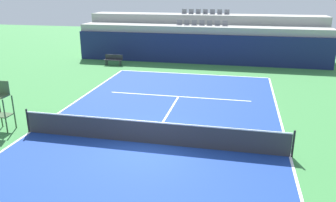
% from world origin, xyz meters
% --- Properties ---
extents(ground_plane, '(80.00, 80.00, 0.00)m').
position_xyz_m(ground_plane, '(0.00, 0.00, 0.00)').
color(ground_plane, '#387A3D').
extents(court_surface, '(11.00, 24.00, 0.01)m').
position_xyz_m(court_surface, '(0.00, 0.00, 0.01)').
color(court_surface, navy).
rests_on(court_surface, ground_plane).
extents(baseline_far, '(11.00, 0.10, 0.00)m').
position_xyz_m(baseline_far, '(0.00, 11.95, 0.01)').
color(baseline_far, white).
rests_on(baseline_far, court_surface).
extents(sideline_left, '(0.10, 24.00, 0.00)m').
position_xyz_m(sideline_left, '(-5.45, 0.00, 0.01)').
color(sideline_left, white).
rests_on(sideline_left, court_surface).
extents(sideline_right, '(0.10, 24.00, 0.00)m').
position_xyz_m(sideline_right, '(5.45, 0.00, 0.01)').
color(sideline_right, white).
rests_on(sideline_right, court_surface).
extents(service_line_far, '(8.26, 0.10, 0.00)m').
position_xyz_m(service_line_far, '(0.00, 6.40, 0.01)').
color(service_line_far, white).
rests_on(service_line_far, court_surface).
extents(centre_service_line, '(0.10, 6.40, 0.00)m').
position_xyz_m(centre_service_line, '(0.00, 3.20, 0.01)').
color(centre_service_line, white).
rests_on(centre_service_line, court_surface).
extents(back_wall, '(20.95, 0.30, 2.42)m').
position_xyz_m(back_wall, '(0.00, 15.62, 1.21)').
color(back_wall, navy).
rests_on(back_wall, ground_plane).
extents(stands_tier_lower, '(20.95, 2.40, 2.99)m').
position_xyz_m(stands_tier_lower, '(0.00, 16.97, 1.50)').
color(stands_tier_lower, '#9E9E99').
rests_on(stands_tier_lower, ground_plane).
extents(stands_tier_upper, '(20.95, 2.40, 3.75)m').
position_xyz_m(stands_tier_upper, '(0.00, 19.37, 1.88)').
color(stands_tier_upper, '#9E9E99').
rests_on(stands_tier_upper, ground_plane).
extents(seating_row_lower, '(4.31, 0.44, 0.44)m').
position_xyz_m(seating_row_lower, '(0.00, 17.07, 3.12)').
color(seating_row_lower, slate).
rests_on(seating_row_lower, stands_tier_lower).
extents(seating_row_upper, '(4.31, 0.44, 0.44)m').
position_xyz_m(seating_row_upper, '(0.00, 19.47, 3.88)').
color(seating_row_upper, slate).
rests_on(seating_row_upper, stands_tier_upper).
extents(tennis_net, '(11.08, 0.08, 1.07)m').
position_xyz_m(tennis_net, '(0.00, 0.00, 0.51)').
color(tennis_net, black).
rests_on(tennis_net, court_surface).
extents(umpire_chair, '(0.76, 0.66, 2.20)m').
position_xyz_m(umpire_chair, '(-6.70, 0.06, 1.19)').
color(umpire_chair, '#334C2D').
rests_on(umpire_chair, ground_plane).
extents(player_bench, '(1.50, 0.40, 0.85)m').
position_xyz_m(player_bench, '(-6.74, 13.63, 0.51)').
color(player_bench, '#232328').
rests_on(player_bench, ground_plane).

